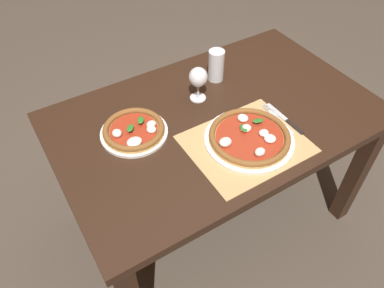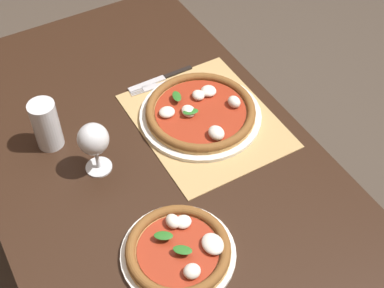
% 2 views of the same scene
% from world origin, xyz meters
% --- Properties ---
extents(ground_plane, '(24.00, 24.00, 0.00)m').
position_xyz_m(ground_plane, '(0.00, 0.00, 0.00)').
color(ground_plane, '#473D33').
extents(dining_table, '(1.35, 0.85, 0.74)m').
position_xyz_m(dining_table, '(0.00, 0.00, 0.63)').
color(dining_table, black).
rests_on(dining_table, ground).
extents(paper_placemat, '(0.44, 0.36, 0.00)m').
position_xyz_m(paper_placemat, '(0.00, -0.20, 0.74)').
color(paper_placemat, tan).
rests_on(paper_placemat, dining_table).
extents(pizza_near, '(0.35, 0.35, 0.05)m').
position_xyz_m(pizza_near, '(0.02, -0.19, 0.76)').
color(pizza_near, silver).
rests_on(pizza_near, paper_placemat).
extents(pizza_far, '(0.27, 0.27, 0.05)m').
position_xyz_m(pizza_far, '(-0.34, 0.08, 0.76)').
color(pizza_far, silver).
rests_on(pizza_far, dining_table).
extents(wine_glass, '(0.08, 0.08, 0.16)m').
position_xyz_m(wine_glass, '(-0.01, 0.13, 0.85)').
color(wine_glass, silver).
rests_on(wine_glass, dining_table).
extents(pint_glass, '(0.07, 0.07, 0.15)m').
position_xyz_m(pint_glass, '(0.14, 0.21, 0.81)').
color(pint_glass, silver).
rests_on(pint_glass, dining_table).
extents(fork, '(0.03, 0.20, 0.00)m').
position_xyz_m(fork, '(0.20, -0.16, 0.75)').
color(fork, '#B7B7BC').
rests_on(fork, paper_placemat).
extents(knife, '(0.02, 0.22, 0.01)m').
position_xyz_m(knife, '(0.22, -0.17, 0.75)').
color(knife, black).
rests_on(knife, paper_placemat).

